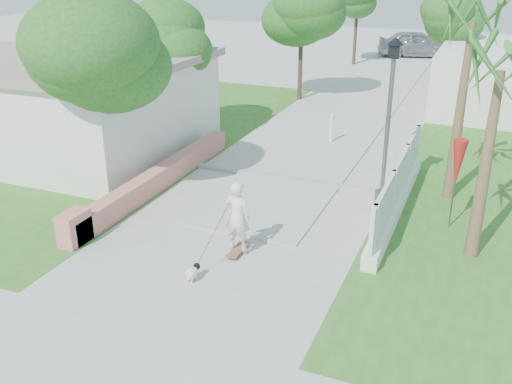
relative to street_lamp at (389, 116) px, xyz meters
The scene contains 20 objects.
ground 6.67m from the street_lamp, 117.80° to the right, with size 90.00×90.00×0.00m, color #B7B7B2.
path_strip 14.98m from the street_lamp, 101.31° to the left, with size 3.20×36.00×0.06m, color #B7B7B2.
curb 3.78m from the street_lamp, behind, with size 6.50×0.25×0.10m, color #999993.
grass_left 10.49m from the street_lamp, 165.83° to the left, with size 8.00×20.00×0.01m, color #2B6A21.
pink_wall 6.83m from the street_lamp, 162.57° to the right, with size 0.45×8.20×0.80m.
house_left 10.94m from the street_lamp, behind, with size 8.40×7.40×3.23m.
lattice_fence 2.01m from the street_lamp, 44.82° to the right, with size 0.35×7.00×1.50m.
building_right 12.93m from the street_lamp, 76.07° to the left, with size 6.00×8.00×2.60m, color silver.
street_lamp is the anchor object (origin of this frame).
bollard 5.56m from the street_lamp, 120.96° to the left, with size 0.14×0.14×1.09m.
patio_umbrella 2.27m from the street_lamp, 27.76° to the right, with size 0.36×0.36×2.30m.
tree_left_near 7.92m from the street_lamp, 161.15° to the right, with size 3.60×3.60×5.28m.
tree_left_mid 8.96m from the street_lamp, 160.42° to the left, with size 3.20×3.20×4.85m.
tree_path_left 12.10m from the street_lamp, 119.30° to the left, with size 3.40×3.40×5.23m.
tree_path_right 14.52m from the street_lamp, 88.74° to the left, with size 3.00×3.00×4.79m.
palm_far 2.85m from the street_lamp, 30.47° to the left, with size 1.80×1.80×5.30m.
palm_near 3.72m from the street_lamp, 42.61° to the right, with size 1.80×1.80×4.70m.
skateboarder 5.37m from the street_lamp, 119.87° to the right, with size 0.70×1.72×1.76m.
dog 6.75m from the street_lamp, 116.58° to the right, with size 0.27×0.52×0.35m.
parked_car 24.70m from the street_lamp, 95.79° to the left, with size 2.03×5.04×1.72m, color #B1B5B9.
Camera 1 is at (5.24, -9.25, 6.38)m, focal length 40.00 mm.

